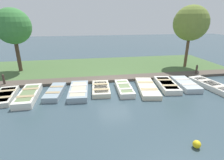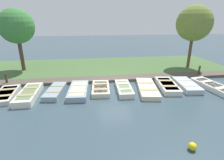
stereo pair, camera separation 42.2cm
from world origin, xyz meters
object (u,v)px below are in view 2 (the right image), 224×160
object	(u,v)px
rowboat_1	(29,94)
rowboat_6	(147,88)
park_tree_far_left	(16,26)
buoy	(192,146)
rowboat_0	(6,95)
rowboat_4	(101,88)
mooring_post_near	(6,79)
mooring_post_far	(199,71)
rowboat_2	(55,91)
rowboat_3	(78,90)
rowboat_5	(124,88)
park_tree_left	(194,23)
rowboat_9	(213,87)
rowboat_7	(167,85)
rowboat_8	(187,85)

from	to	relation	value
rowboat_1	rowboat_6	size ratio (longest dim) A/B	0.86
rowboat_6	park_tree_far_left	world-z (taller)	park_tree_far_left
rowboat_6	buoy	size ratio (longest dim) A/B	11.60
rowboat_0	rowboat_1	world-z (taller)	rowboat_1
rowboat_4	mooring_post_near	distance (m)	7.31
mooring_post_near	mooring_post_far	distance (m)	15.78
rowboat_0	park_tree_far_left	xyz separation A→B (m)	(-5.91, -0.76, 3.99)
rowboat_2	rowboat_3	xyz separation A→B (m)	(0.13, 1.56, 0.01)
rowboat_4	buoy	distance (m)	7.07
rowboat_0	rowboat_5	size ratio (longest dim) A/B	1.04
rowboat_5	park_tree_left	distance (m)	9.92
rowboat_0	rowboat_3	distance (m)	4.65
rowboat_3	rowboat_6	size ratio (longest dim) A/B	0.85
rowboat_2	rowboat_3	bearing A→B (deg)	92.38
rowboat_1	rowboat_9	bearing A→B (deg)	87.94
park_tree_far_left	rowboat_5	bearing A→B (deg)	54.99
rowboat_7	rowboat_6	bearing A→B (deg)	-73.82
rowboat_2	mooring_post_far	size ratio (longest dim) A/B	2.90
rowboat_1	rowboat_5	distance (m)	6.31
rowboat_2	park_tree_far_left	bearing A→B (deg)	-139.38
rowboat_3	buoy	size ratio (longest dim) A/B	9.86
rowboat_0	buoy	bearing A→B (deg)	50.92
park_tree_far_left	park_tree_left	size ratio (longest dim) A/B	0.95
rowboat_0	mooring_post_near	size ratio (longest dim) A/B	3.00
park_tree_far_left	park_tree_left	bearing A→B (deg)	85.84
rowboat_6	park_tree_far_left	distance (m)	12.57
rowboat_9	mooring_post_near	size ratio (longest dim) A/B	3.74
rowboat_6	rowboat_5	bearing A→B (deg)	-84.19
rowboat_0	rowboat_2	xyz separation A→B (m)	(-0.12, 3.09, 0.02)
rowboat_6	mooring_post_far	distance (m)	6.01
rowboat_8	buoy	world-z (taller)	rowboat_8
rowboat_4	mooring_post_far	bearing A→B (deg)	107.35
rowboat_4	rowboat_9	distance (m)	8.13
rowboat_6	park_tree_left	bearing A→B (deg)	139.09
rowboat_1	rowboat_4	size ratio (longest dim) A/B	1.19
rowboat_9	rowboat_8	bearing A→B (deg)	-117.28
rowboat_6	park_tree_far_left	size ratio (longest dim) A/B	0.65
rowboat_1	park_tree_left	size ratio (longest dim) A/B	0.53
rowboat_2	rowboat_0	bearing A→B (deg)	-80.80
rowboat_6	park_tree_far_left	xyz separation A→B (m)	(-6.11, -10.23, 3.98)
rowboat_2	rowboat_6	xyz separation A→B (m)	(0.32, 6.38, -0.01)
rowboat_3	mooring_post_far	distance (m)	10.55
rowboat_6	rowboat_4	bearing A→B (deg)	-87.28
rowboat_3	rowboat_5	bearing A→B (deg)	91.78
rowboat_1	rowboat_5	size ratio (longest dim) A/B	1.14
rowboat_4	rowboat_6	bearing A→B (deg)	87.68
rowboat_0	rowboat_5	bearing A→B (deg)	83.77
park_tree_left	rowboat_1	bearing A→B (deg)	-70.29
rowboat_1	rowboat_5	world-z (taller)	rowboat_1
rowboat_6	rowboat_7	bearing A→B (deg)	107.39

